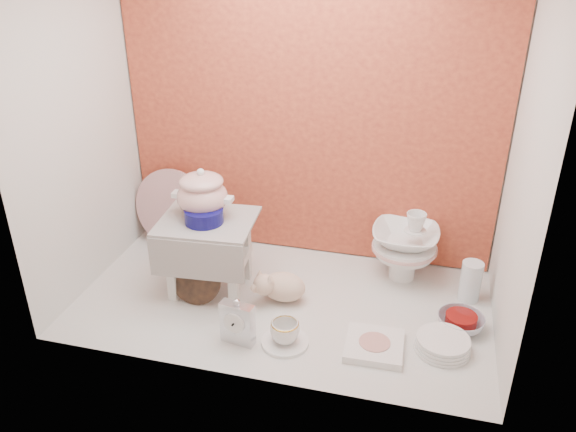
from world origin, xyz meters
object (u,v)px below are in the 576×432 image
at_px(blue_white_vase, 185,223).
at_px(crystal_bowl, 461,322).
at_px(step_stool, 210,255).
at_px(dinner_plate_stack, 443,344).
at_px(porcelain_tower, 405,245).
at_px(mantel_clock, 237,321).
at_px(gold_rim_teacup, 285,331).
at_px(soup_tureen, 202,192).
at_px(plush_pig, 284,286).
at_px(floral_platter, 172,208).

distance_m(blue_white_vase, crystal_bowl, 1.43).
distance_m(step_stool, blue_white_vase, 0.43).
distance_m(dinner_plate_stack, crystal_bowl, 0.17).
relative_size(blue_white_vase, porcelain_tower, 0.76).
xyz_separation_m(mantel_clock, dinner_plate_stack, (0.80, 0.15, -0.07)).
xyz_separation_m(gold_rim_teacup, crystal_bowl, (0.68, 0.28, -0.03)).
relative_size(soup_tureen, dinner_plate_stack, 1.19).
height_order(plush_pig, gold_rim_teacup, plush_pig).
bearing_deg(blue_white_vase, porcelain_tower, -1.34).
relative_size(step_stool, mantel_clock, 2.04).
bearing_deg(blue_white_vase, crystal_bowl, -14.78).
xyz_separation_m(floral_platter, blue_white_vase, (0.07, -0.00, -0.07)).
bearing_deg(plush_pig, step_stool, 165.09).
bearing_deg(mantel_clock, porcelain_tower, 56.96).
xyz_separation_m(floral_platter, crystal_bowl, (1.45, -0.37, -0.17)).
xyz_separation_m(floral_platter, porcelain_tower, (1.18, -0.03, -0.03)).
bearing_deg(porcelain_tower, plush_pig, -146.54).
bearing_deg(blue_white_vase, step_stool, -51.66).
distance_m(step_stool, soup_tureen, 0.29).
xyz_separation_m(soup_tureen, mantel_clock, (0.28, -0.38, -0.36)).
height_order(blue_white_vase, dinner_plate_stack, blue_white_vase).
relative_size(dinner_plate_stack, porcelain_tower, 0.63).
bearing_deg(porcelain_tower, blue_white_vase, 178.66).
bearing_deg(soup_tureen, mantel_clock, -53.77).
relative_size(soup_tureen, gold_rim_teacup, 2.27).
bearing_deg(dinner_plate_stack, gold_rim_teacup, -169.27).
height_order(floral_platter, plush_pig, floral_platter).
distance_m(blue_white_vase, gold_rim_teacup, 0.95).
distance_m(gold_rim_teacup, porcelain_tower, 0.75).
relative_size(blue_white_vase, dinner_plate_stack, 1.20).
xyz_separation_m(floral_platter, plush_pig, (0.69, -0.36, -0.13)).
bearing_deg(floral_platter, plush_pig, -27.38).
bearing_deg(crystal_bowl, blue_white_vase, 165.22).
bearing_deg(porcelain_tower, dinner_plate_stack, -68.20).
relative_size(floral_platter, dinner_plate_stack, 1.87).
distance_m(soup_tureen, crystal_bowl, 1.22).
height_order(step_stool, mantel_clock, step_stool).
height_order(soup_tureen, gold_rim_teacup, soup_tureen).
height_order(dinner_plate_stack, crystal_bowl, same).
height_order(gold_rim_teacup, crystal_bowl, gold_rim_teacup).
relative_size(plush_pig, dinner_plate_stack, 1.12).
distance_m(soup_tureen, plush_pig, 0.55).
height_order(step_stool, crystal_bowl, step_stool).
height_order(mantel_clock, porcelain_tower, porcelain_tower).
height_order(mantel_clock, dinner_plate_stack, mantel_clock).
xyz_separation_m(step_stool, porcelain_tower, (0.84, 0.31, -0.00)).
bearing_deg(plush_pig, blue_white_vase, 137.47).
bearing_deg(porcelain_tower, crystal_bowl, -51.58).
relative_size(dinner_plate_stack, crystal_bowl, 1.14).
height_order(floral_platter, dinner_plate_stack, floral_platter).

